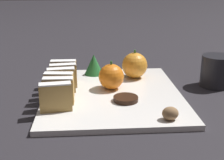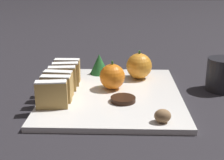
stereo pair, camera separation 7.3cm
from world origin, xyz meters
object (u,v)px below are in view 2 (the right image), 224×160
walnut (163,116)px  chocolate_cookie (123,99)px  orange_near (139,66)px  orange_far (112,77)px  coffee_mug (223,74)px

walnut → chocolate_cookie: 0.12m
orange_near → orange_far: bearing=-130.1°
orange_near → walnut: bearing=-83.1°
walnut → chocolate_cookie: bearing=126.9°
orange_near → orange_far: orange_near is taller
walnut → coffee_mug: coffee_mug is taller
chocolate_cookie → coffee_mug: size_ratio=0.51×
orange_near → chocolate_cookie: bearing=-104.6°
chocolate_cookie → orange_near: bearing=75.4°
walnut → chocolate_cookie: size_ratio=0.58×
orange_near → orange_far: (-0.07, -0.08, -0.00)m
orange_near → chocolate_cookie: (-0.04, -0.16, -0.03)m
coffee_mug → walnut: bearing=-129.7°
orange_far → walnut: bearing=-60.6°
chocolate_cookie → coffee_mug: coffee_mug is taller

